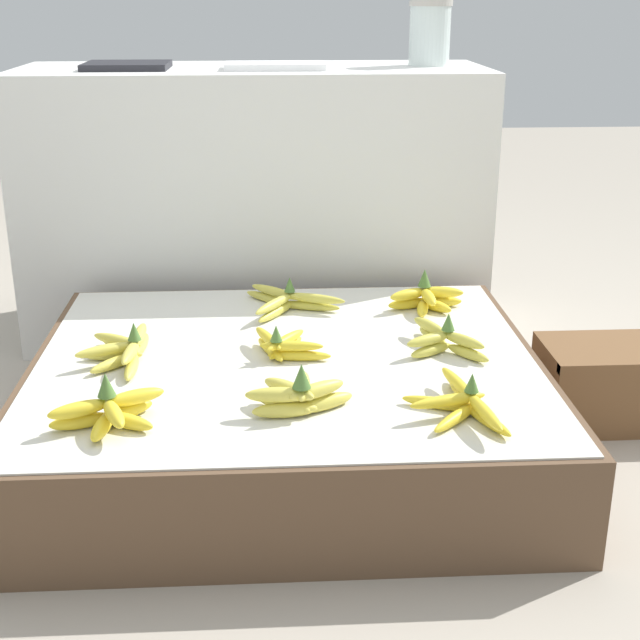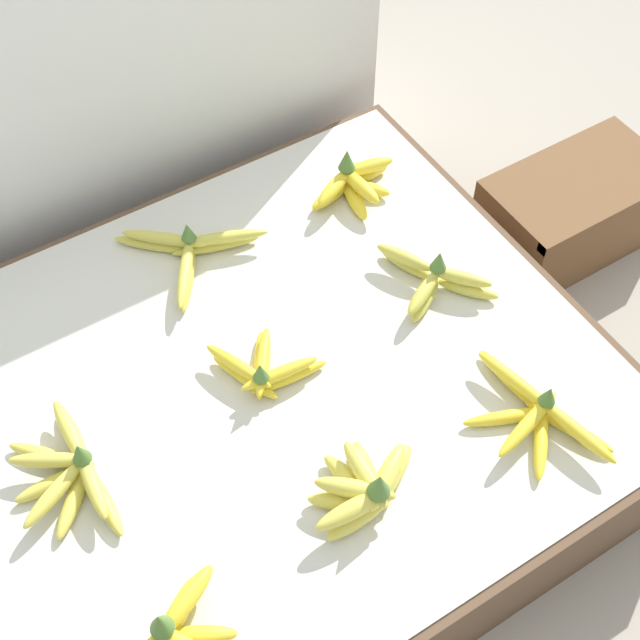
{
  "view_description": "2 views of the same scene",
  "coord_description": "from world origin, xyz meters",
  "px_view_note": "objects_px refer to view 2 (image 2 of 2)",
  "views": [
    {
      "loc": [
        -0.03,
        -1.83,
        1.0
      ],
      "look_at": [
        0.08,
        0.03,
        0.31
      ],
      "focal_mm": 50.0,
      "sensor_mm": 36.0,
      "label": 1
    },
    {
      "loc": [
        -0.36,
        -0.74,
        1.51
      ],
      "look_at": [
        0.1,
        0.0,
        0.33
      ],
      "focal_mm": 50.0,
      "sensor_mm": 36.0,
      "label": 2
    }
  ],
  "objects_px": {
    "banana_bunch_front_midleft": "(365,489)",
    "banana_bunch_middle_midright": "(432,278)",
    "banana_bunch_back_midright": "(353,183)",
    "banana_bunch_back_midleft": "(189,251)",
    "banana_bunch_front_midright": "(536,413)",
    "wooden_crate": "(573,211)",
    "banana_bunch_middle_midleft": "(263,370)",
    "banana_bunch_middle_left": "(69,471)"
  },
  "relations": [
    {
      "from": "wooden_crate",
      "to": "banana_bunch_middle_midright",
      "type": "distance_m",
      "value": 0.5
    },
    {
      "from": "banana_bunch_front_midright",
      "to": "banana_bunch_back_midleft",
      "type": "bearing_deg",
      "value": 117.93
    },
    {
      "from": "banana_bunch_middle_midright",
      "to": "banana_bunch_back_midright",
      "type": "xyz_separation_m",
      "value": [
        0.01,
        0.28,
        0.0
      ]
    },
    {
      "from": "wooden_crate",
      "to": "banana_bunch_front_midright",
      "type": "height_order",
      "value": "banana_bunch_front_midright"
    },
    {
      "from": "banana_bunch_back_midright",
      "to": "wooden_crate",
      "type": "bearing_deg",
      "value": -22.69
    },
    {
      "from": "banana_bunch_front_midright",
      "to": "banana_bunch_middle_midright",
      "type": "height_order",
      "value": "banana_bunch_middle_midright"
    },
    {
      "from": "wooden_crate",
      "to": "banana_bunch_middle_midleft",
      "type": "relative_size",
      "value": 2.2
    },
    {
      "from": "wooden_crate",
      "to": "banana_bunch_middle_midleft",
      "type": "distance_m",
      "value": 0.84
    },
    {
      "from": "banana_bunch_back_midleft",
      "to": "banana_bunch_middle_midleft",
      "type": "bearing_deg",
      "value": -92.62
    },
    {
      "from": "banana_bunch_front_midright",
      "to": "banana_bunch_back_midleft",
      "type": "height_order",
      "value": "same"
    },
    {
      "from": "banana_bunch_middle_left",
      "to": "banana_bunch_middle_midleft",
      "type": "bearing_deg",
      "value": 0.52
    },
    {
      "from": "banana_bunch_front_midleft",
      "to": "banana_bunch_middle_midright",
      "type": "xyz_separation_m",
      "value": [
        0.34,
        0.28,
        -0.0
      ]
    },
    {
      "from": "banana_bunch_back_midright",
      "to": "banana_bunch_front_midright",
      "type": "bearing_deg",
      "value": -92.99
    },
    {
      "from": "banana_bunch_front_midright",
      "to": "banana_bunch_middle_midleft",
      "type": "relative_size",
      "value": 1.68
    },
    {
      "from": "banana_bunch_middle_left",
      "to": "banana_bunch_back_midright",
      "type": "distance_m",
      "value": 0.77
    },
    {
      "from": "banana_bunch_middle_midleft",
      "to": "banana_bunch_back_midleft",
      "type": "xyz_separation_m",
      "value": [
        0.01,
        0.3,
        0.0
      ]
    },
    {
      "from": "banana_bunch_front_midright",
      "to": "banana_bunch_front_midleft",
      "type": "bearing_deg",
      "value": 174.13
    },
    {
      "from": "banana_bunch_front_midleft",
      "to": "banana_bunch_back_midright",
      "type": "distance_m",
      "value": 0.66
    },
    {
      "from": "banana_bunch_middle_midright",
      "to": "banana_bunch_back_midright",
      "type": "distance_m",
      "value": 0.28
    },
    {
      "from": "banana_bunch_back_midright",
      "to": "banana_bunch_middle_midleft",
      "type": "bearing_deg",
      "value": -142.28
    },
    {
      "from": "banana_bunch_middle_left",
      "to": "banana_bunch_middle_midleft",
      "type": "height_order",
      "value": "banana_bunch_middle_left"
    },
    {
      "from": "wooden_crate",
      "to": "banana_bunch_middle_midleft",
      "type": "height_order",
      "value": "banana_bunch_middle_midleft"
    },
    {
      "from": "wooden_crate",
      "to": "banana_bunch_middle_midleft",
      "type": "xyz_separation_m",
      "value": [
        -0.82,
        -0.1,
        0.16
      ]
    },
    {
      "from": "banana_bunch_front_midleft",
      "to": "banana_bunch_front_midright",
      "type": "bearing_deg",
      "value": -5.87
    },
    {
      "from": "banana_bunch_middle_left",
      "to": "banana_bunch_back_midright",
      "type": "height_order",
      "value": "banana_bunch_back_midright"
    },
    {
      "from": "wooden_crate",
      "to": "banana_bunch_front_midright",
      "type": "distance_m",
      "value": 0.65
    },
    {
      "from": "banana_bunch_back_midleft",
      "to": "banana_bunch_middle_left",
      "type": "bearing_deg",
      "value": -140.0
    },
    {
      "from": "banana_bunch_back_midleft",
      "to": "banana_bunch_back_midright",
      "type": "bearing_deg",
      "value": -2.77
    },
    {
      "from": "banana_bunch_front_midleft",
      "to": "banana_bunch_middle_midright",
      "type": "bearing_deg",
      "value": 40.27
    },
    {
      "from": "banana_bunch_middle_midleft",
      "to": "banana_bunch_back_midleft",
      "type": "relative_size",
      "value": 0.67
    },
    {
      "from": "banana_bunch_middle_left",
      "to": "banana_bunch_back_midleft",
      "type": "xyz_separation_m",
      "value": [
        0.36,
        0.31,
        -0.0
      ]
    },
    {
      "from": "banana_bunch_back_midleft",
      "to": "banana_bunch_back_midright",
      "type": "distance_m",
      "value": 0.36
    },
    {
      "from": "banana_bunch_middle_midright",
      "to": "wooden_crate",
      "type": "bearing_deg",
      "value": 10.77
    },
    {
      "from": "banana_bunch_front_midright",
      "to": "banana_bunch_middle_midleft",
      "type": "distance_m",
      "value": 0.46
    },
    {
      "from": "wooden_crate",
      "to": "banana_bunch_front_midleft",
      "type": "bearing_deg",
      "value": -155.0
    },
    {
      "from": "banana_bunch_middle_midright",
      "to": "banana_bunch_back_midleft",
      "type": "bearing_deg",
      "value": 139.48
    },
    {
      "from": "wooden_crate",
      "to": "banana_bunch_back_midleft",
      "type": "distance_m",
      "value": 0.85
    },
    {
      "from": "banana_bunch_front_midright",
      "to": "banana_bunch_middle_left",
      "type": "relative_size",
      "value": 1.13
    },
    {
      "from": "banana_bunch_front_midleft",
      "to": "banana_bunch_back_midright",
      "type": "xyz_separation_m",
      "value": [
        0.35,
        0.56,
        -0.0
      ]
    },
    {
      "from": "banana_bunch_middle_midright",
      "to": "banana_bunch_back_midleft",
      "type": "height_order",
      "value": "banana_bunch_middle_midright"
    },
    {
      "from": "banana_bunch_middle_midright",
      "to": "banana_bunch_back_midleft",
      "type": "distance_m",
      "value": 0.45
    },
    {
      "from": "banana_bunch_front_midleft",
      "to": "banana_bunch_middle_midright",
      "type": "relative_size",
      "value": 0.99
    }
  ]
}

